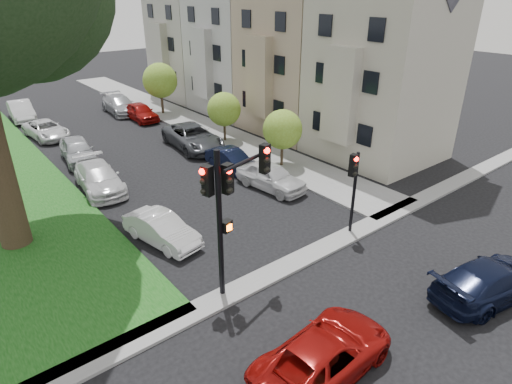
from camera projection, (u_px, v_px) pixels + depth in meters
ground at (338, 284)px, 16.22m from camera, size 140.00×140.00×0.00m
sidewalk_right at (180, 117)px, 36.92m from camera, size 3.50×44.00×0.12m
sidewalk_cross at (301, 259)px, 17.61m from camera, size 60.00×1.00×0.12m
house_a at (385, 47)px, 25.88m from camera, size 7.70×7.55×15.97m
house_b at (299, 37)px, 31.17m from camera, size 7.70×7.55×15.97m
house_c at (238, 30)px, 36.46m from camera, size 7.70×7.55×15.97m
house_d at (193, 24)px, 41.74m from camera, size 7.70×7.55×15.97m
small_tree_a at (283, 130)px, 25.86m from camera, size 2.41×2.41×3.62m
small_tree_b at (224, 109)px, 30.24m from camera, size 2.39×2.39×3.59m
small_tree_c at (160, 81)px, 36.77m from camera, size 2.96×2.96×4.44m
traffic_signal_main at (229, 196)px, 14.24m from camera, size 2.75×0.82×5.63m
traffic_signal_secondary at (354, 179)px, 18.36m from camera, size 0.53×0.42×3.92m
car_cross_near at (325, 354)px, 12.28m from camera, size 4.88×2.54×1.31m
car_cross_far at (491, 280)px, 15.27m from camera, size 5.20×2.90×1.42m
car_parked_0 at (271, 176)px, 23.63m from camera, size 2.23×4.50×1.48m
car_parked_1 at (232, 160)px, 26.16m from camera, size 1.57×3.94×1.27m
car_parked_2 at (193, 137)px, 29.70m from camera, size 3.17×5.97×1.60m
car_parked_3 at (141, 112)px, 35.96m from camera, size 1.77×4.31×1.46m
car_parked_4 at (120, 105)px, 38.06m from camera, size 2.49×5.41×1.53m
car_parked_5 at (162, 229)px, 18.62m from camera, size 2.13×4.13×1.30m
car_parked_6 at (99, 178)px, 23.50m from camera, size 2.55×5.15×1.44m
car_parked_7 at (78, 150)px, 27.33m from camera, size 2.39×4.69×1.53m
car_parked_8 at (46, 130)px, 31.74m from camera, size 2.65×4.85×1.29m
car_parked_9 at (21, 111)px, 36.08m from camera, size 2.01×4.88×1.57m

